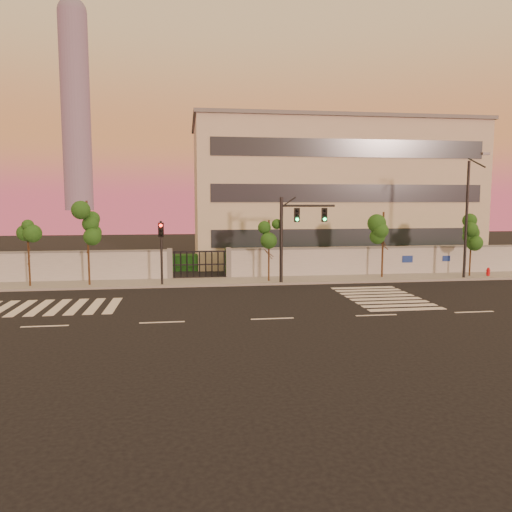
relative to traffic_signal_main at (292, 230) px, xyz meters
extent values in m
plane|color=black|center=(-2.90, -9.28, -3.56)|extent=(120.00, 120.00, 0.00)
cube|color=gray|center=(-2.90, 1.22, -3.49)|extent=(60.00, 3.00, 0.15)
cube|color=#A9ABB0|center=(11.60, 2.72, -2.56)|extent=(31.00, 0.30, 2.00)
cube|color=slate|center=(11.60, 2.72, -1.50)|extent=(31.00, 0.36, 0.12)
cube|color=slate|center=(-7.90, 2.72, -2.46)|extent=(0.35, 0.35, 2.20)
cube|color=slate|center=(-3.90, 2.72, -2.46)|extent=(0.35, 0.35, 2.20)
cube|color=#0F340F|center=(6.10, 5.22, -2.66)|extent=(20.00, 2.00, 1.80)
cube|color=#0F340F|center=(-18.90, 5.22, -2.86)|extent=(12.00, 1.80, 1.40)
cube|color=#0F340F|center=(-5.90, 7.72, -2.96)|extent=(6.00, 1.50, 1.20)
cube|color=beige|center=(6.10, 12.72, 2.44)|extent=(24.00, 12.00, 12.00)
cube|color=#262D38|center=(6.10, 6.70, -1.06)|extent=(22.00, 0.08, 1.40)
cube|color=#262D38|center=(6.10, 6.70, 2.44)|extent=(22.00, 0.08, 1.40)
cube|color=#262D38|center=(6.10, 6.70, 5.94)|extent=(22.00, 0.08, 1.40)
cube|color=slate|center=(6.10, 12.72, 8.54)|extent=(24.40, 12.40, 0.30)
cylinder|color=slate|center=(-67.90, 270.72, 51.44)|extent=(16.00, 16.00, 110.00)
sphere|color=slate|center=(-67.90, 270.72, 106.44)|extent=(16.00, 16.00, 16.00)
cube|color=silver|center=(-16.00, -5.28, -3.55)|extent=(0.50, 4.00, 0.02)
cube|color=silver|center=(-15.10, -5.28, -3.55)|extent=(0.50, 4.00, 0.02)
cube|color=silver|center=(-14.20, -5.28, -3.55)|extent=(0.50, 4.00, 0.02)
cube|color=silver|center=(-13.30, -5.28, -3.55)|extent=(0.50, 4.00, 0.02)
cube|color=silver|center=(-12.40, -5.28, -3.55)|extent=(0.50, 4.00, 0.02)
cube|color=silver|center=(-11.50, -5.28, -3.55)|extent=(0.50, 4.00, 0.02)
cube|color=silver|center=(-10.60, -5.28, -3.55)|extent=(0.50, 4.00, 0.02)
cube|color=silver|center=(4.10, -8.28, -3.55)|extent=(4.00, 0.50, 0.02)
cube|color=silver|center=(4.10, -7.38, -3.55)|extent=(4.00, 0.50, 0.02)
cube|color=silver|center=(4.10, -6.48, -3.55)|extent=(4.00, 0.50, 0.02)
cube|color=silver|center=(4.10, -5.58, -3.55)|extent=(4.00, 0.50, 0.02)
cube|color=silver|center=(4.10, -4.68, -3.55)|extent=(4.00, 0.50, 0.02)
cube|color=silver|center=(4.10, -3.78, -3.55)|extent=(4.00, 0.50, 0.02)
cube|color=silver|center=(4.10, -2.88, -3.55)|extent=(4.00, 0.50, 0.02)
cube|color=silver|center=(4.10, -1.98, -3.55)|extent=(4.00, 0.50, 0.02)
cube|color=silver|center=(-12.90, -9.28, -3.56)|extent=(2.00, 0.15, 0.01)
cube|color=silver|center=(-7.90, -9.28, -3.56)|extent=(2.00, 0.15, 0.01)
cube|color=silver|center=(-2.90, -9.28, -3.56)|extent=(2.00, 0.15, 0.01)
cube|color=silver|center=(2.10, -9.28, -3.56)|extent=(2.00, 0.15, 0.01)
cube|color=silver|center=(7.10, -9.28, -3.56)|extent=(2.00, 0.15, 0.01)
cylinder|color=#382314|center=(-16.44, 0.83, -1.44)|extent=(0.12, 0.12, 4.25)
sphere|color=#154C17|center=(-16.44, 0.83, -0.17)|extent=(1.07, 1.07, 1.07)
sphere|color=#154C17|center=(-16.10, 1.02, -0.80)|extent=(0.82, 0.82, 0.82)
sphere|color=#154C17|center=(-16.73, 0.68, -0.59)|extent=(0.78, 0.78, 0.78)
cylinder|color=#382314|center=(-12.84, 0.67, -0.86)|extent=(0.13, 0.13, 5.42)
sphere|color=#154C17|center=(-12.84, 0.67, 0.77)|extent=(1.16, 1.16, 1.16)
sphere|color=#154C17|center=(-12.47, 0.88, -0.04)|extent=(0.88, 0.88, 0.88)
sphere|color=#154C17|center=(-13.16, 0.51, 0.23)|extent=(0.84, 0.84, 0.84)
cylinder|color=#382314|center=(-1.41, 0.68, -1.49)|extent=(0.11, 0.11, 4.15)
sphere|color=#154C17|center=(-1.41, 0.68, -0.25)|extent=(1.03, 1.03, 1.03)
sphere|color=#154C17|center=(-1.08, 0.87, -0.87)|extent=(0.78, 0.78, 0.78)
sphere|color=#154C17|center=(-1.69, 0.54, -0.66)|extent=(0.75, 0.75, 0.75)
cylinder|color=#382314|center=(6.64, 1.21, -1.24)|extent=(0.13, 0.13, 4.65)
sphere|color=#154C17|center=(6.64, 1.21, 0.15)|extent=(1.20, 1.20, 1.20)
sphere|color=#154C17|center=(7.02, 1.43, -0.54)|extent=(0.92, 0.92, 0.92)
sphere|color=#154C17|center=(6.31, 1.05, -0.31)|extent=(0.87, 0.87, 0.87)
cylinder|color=#382314|center=(12.97, 0.89, -1.33)|extent=(0.11, 0.11, 4.48)
sphere|color=#154C17|center=(12.97, 0.89, 0.02)|extent=(1.03, 1.03, 1.03)
sphere|color=#154C17|center=(13.30, 1.08, -0.65)|extent=(0.78, 0.78, 0.78)
sphere|color=#154C17|center=(12.69, 0.75, -0.43)|extent=(0.75, 0.75, 0.75)
cylinder|color=black|center=(-0.71, 0.01, -0.74)|extent=(0.22, 0.22, 5.64)
cylinder|color=black|center=(1.02, 0.01, 1.53)|extent=(3.45, 0.54, 0.15)
cube|color=black|center=(0.29, -0.04, 0.94)|extent=(0.32, 0.16, 0.82)
sphere|color=#0CF259|center=(0.29, -0.15, 0.68)|extent=(0.18, 0.18, 0.18)
cube|color=black|center=(2.11, -0.04, 0.94)|extent=(0.32, 0.16, 0.82)
sphere|color=#0CF259|center=(2.11, -0.15, 0.68)|extent=(0.18, 0.18, 0.18)
cylinder|color=black|center=(-8.33, 0.23, -1.49)|extent=(0.15, 0.15, 4.16)
cube|color=black|center=(-8.33, 0.18, 0.04)|extent=(0.32, 0.17, 0.83)
sphere|color=red|center=(-8.33, 0.07, 0.30)|extent=(0.18, 0.18, 0.18)
cylinder|color=black|center=(12.16, 0.24, 0.48)|extent=(0.18, 0.18, 8.08)
cylinder|color=black|center=(12.16, -0.67, 4.32)|extent=(0.10, 1.93, 0.79)
cube|color=#3F3F44|center=(12.16, -1.58, 4.82)|extent=(0.51, 0.25, 0.15)
cylinder|color=red|center=(14.26, 0.68, -3.32)|extent=(0.22, 0.22, 0.49)
cylinder|color=red|center=(14.26, 0.68, -3.02)|extent=(0.28, 0.28, 0.10)
sphere|color=red|center=(14.26, 0.68, -2.91)|extent=(0.18, 0.18, 0.18)
cylinder|color=red|center=(14.26, 0.68, -3.22)|extent=(0.28, 0.12, 0.10)
camera|label=1|loc=(-6.78, -31.44, 1.84)|focal=35.00mm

